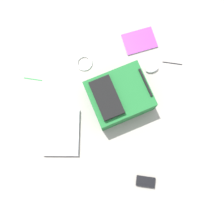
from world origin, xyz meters
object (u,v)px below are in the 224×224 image
at_px(laptop, 62,133).
at_px(cable_coil, 84,63).
at_px(book_red, 139,41).
at_px(pen_blue, 172,63).
at_px(power_brick, 145,181).
at_px(backpack, 119,96).
at_px(pen_black, 33,79).
at_px(computer_mouse, 152,69).

height_order(laptop, cable_coil, laptop).
xyz_separation_m(book_red, pen_blue, (0.20, 0.23, -0.00)).
relative_size(laptop, power_brick, 2.78).
relative_size(backpack, power_brick, 3.87).
relative_size(book_red, pen_black, 1.99).
bearing_deg(power_brick, pen_black, -137.32).
distance_m(computer_mouse, cable_coil, 0.51).
distance_m(computer_mouse, pen_black, 0.89).
bearing_deg(computer_mouse, laptop, -70.66).
distance_m(book_red, pen_blue, 0.30).
xyz_separation_m(book_red, pen_black, (0.23, -0.83, -0.00)).
height_order(book_red, computer_mouse, computer_mouse).
height_order(computer_mouse, power_brick, same).
height_order(backpack, book_red, backpack).
relative_size(pen_black, pen_blue, 0.93).
bearing_deg(laptop, computer_mouse, 120.74).
height_order(computer_mouse, cable_coil, computer_mouse).
bearing_deg(book_red, pen_black, -74.59).
bearing_deg(laptop, backpack, 116.06).
bearing_deg(pen_black, book_red, 105.41).
distance_m(laptop, book_red, 0.91).
distance_m(book_red, cable_coil, 0.46).
bearing_deg(cable_coil, pen_blue, 84.69).
bearing_deg(book_red, laptop, -44.14).
xyz_separation_m(backpack, laptop, (0.21, -0.43, -0.08)).
relative_size(backpack, laptop, 1.39).
distance_m(laptop, power_brick, 0.68).
bearing_deg(computer_mouse, power_brick, -21.60).
distance_m(backpack, pen_black, 0.66).
bearing_deg(pen_blue, cable_coil, -95.31).
xyz_separation_m(cable_coil, power_brick, (0.90, 0.36, 0.01)).
bearing_deg(backpack, pen_black, -109.03).
xyz_separation_m(computer_mouse, cable_coil, (-0.10, -0.50, -0.01)).
relative_size(laptop, pen_black, 2.56).
bearing_deg(book_red, backpack, -24.89).
bearing_deg(pen_blue, computer_mouse, -78.02).
bearing_deg(book_red, computer_mouse, 15.81).
distance_m(backpack, laptop, 0.48).
bearing_deg(laptop, cable_coil, 158.95).
distance_m(backpack, cable_coil, 0.39).
relative_size(cable_coil, pen_black, 0.90).
bearing_deg(laptop, book_red, 135.86).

